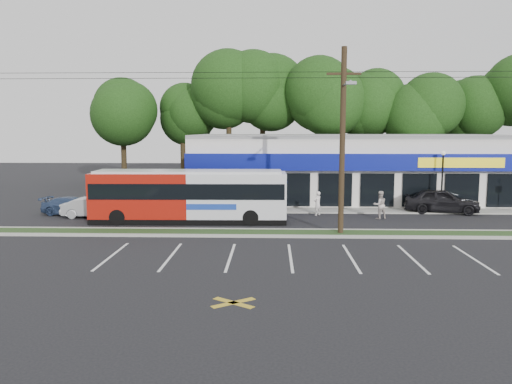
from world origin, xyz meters
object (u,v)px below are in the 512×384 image
object	(u,v)px
car_silver	(93,208)
car_blue	(72,206)
car_dark	(442,201)
lamp_post	(442,174)
pedestrian_a	(318,203)
utility_pole	(340,135)
pedestrian_b	(380,205)
metrobus	(189,195)

from	to	relation	value
car_silver	car_blue	world-z (taller)	car_silver
car_dark	car_silver	size ratio (longest dim) A/B	1.26
lamp_post	pedestrian_a	xyz separation A→B (m)	(-8.70, -1.61, -1.86)
car_silver	pedestrian_a	world-z (taller)	pedestrian_a
lamp_post	utility_pole	bearing A→B (deg)	-136.05
car_dark	car_blue	world-z (taller)	car_dark
pedestrian_b	pedestrian_a	bearing A→B (deg)	-30.20
car_dark	pedestrian_a	bearing A→B (deg)	110.16
car_dark	pedestrian_b	world-z (taller)	pedestrian_b
car_dark	pedestrian_a	size ratio (longest dim) A/B	3.08
utility_pole	pedestrian_b	size ratio (longest dim) A/B	27.71
lamp_post	pedestrian_b	bearing A→B (deg)	-149.87
car_silver	pedestrian_a	distance (m)	14.76
lamp_post	car_silver	bearing A→B (deg)	-172.98
lamp_post	metrobus	distance (m)	17.41
utility_pole	pedestrian_b	world-z (taller)	utility_pole
metrobus	pedestrian_a	xyz separation A→B (m)	(8.15, 2.69, -0.90)
car_blue	pedestrian_a	bearing A→B (deg)	-80.63
car_dark	car_silver	distance (m)	23.47
utility_pole	pedestrian_a	bearing A→B (deg)	94.83
utility_pole	car_blue	world-z (taller)	utility_pole
car_silver	pedestrian_b	distance (m)	18.58
utility_pole	pedestrian_b	distance (m)	7.57
car_dark	car_blue	bearing A→B (deg)	105.31
pedestrian_b	car_blue	bearing A→B (deg)	-15.48
car_silver	pedestrian_a	bearing A→B (deg)	-87.17
car_silver	pedestrian_b	size ratio (longest dim) A/B	2.19
car_blue	pedestrian_b	bearing A→B (deg)	-84.22
car_dark	pedestrian_a	xyz separation A→B (m)	(-8.63, -1.31, -0.04)
lamp_post	pedestrian_a	distance (m)	9.04
utility_pole	car_blue	xyz separation A→B (m)	(-16.98, 5.92, -4.81)
utility_pole	car_silver	bearing A→B (deg)	161.85
car_blue	pedestrian_b	size ratio (longest dim) A/B	2.29
metrobus	car_dark	bearing A→B (deg)	12.29
car_dark	car_blue	xyz separation A→B (m)	(-25.08, -1.66, -0.25)
car_blue	lamp_post	bearing A→B (deg)	-77.40
car_silver	pedestrian_b	xyz separation A→B (m)	(18.58, 0.08, 0.25)
pedestrian_a	pedestrian_b	distance (m)	4.05
car_blue	utility_pole	bearing A→B (deg)	-101.06
utility_pole	car_silver	distance (m)	16.72
car_blue	metrobus	bearing A→B (deg)	-97.61
utility_pole	car_blue	distance (m)	18.62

